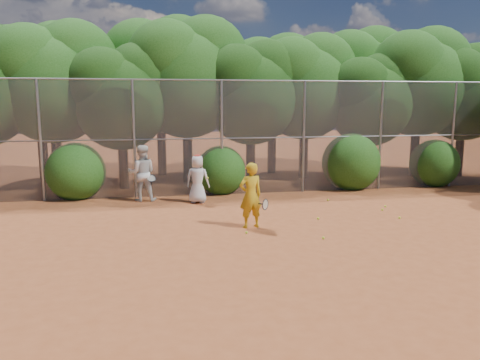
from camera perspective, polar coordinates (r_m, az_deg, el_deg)
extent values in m
plane|color=brown|center=(11.27, 7.41, -7.47)|extent=(80.00, 80.00, 0.00)
cylinder|color=gray|center=(16.68, -23.15, 4.40)|extent=(0.09, 0.09, 4.00)
cylinder|color=gray|center=(16.30, -12.77, 4.82)|extent=(0.09, 0.09, 4.00)
cylinder|color=gray|center=(16.46, -2.24, 5.10)|extent=(0.09, 0.09, 4.00)
cylinder|color=gray|center=(17.15, 7.77, 5.20)|extent=(0.09, 0.09, 4.00)
cylinder|color=gray|center=(18.31, 16.76, 5.16)|extent=(0.09, 0.09, 4.00)
cylinder|color=gray|center=(19.86, 24.50, 5.02)|extent=(0.09, 0.09, 4.00)
cylinder|color=gray|center=(16.59, 1.21, 12.05)|extent=(20.00, 0.05, 0.05)
cylinder|color=gray|center=(16.63, 1.18, 5.15)|extent=(20.00, 0.04, 0.04)
cube|color=slate|center=(16.63, 1.18, 5.15)|extent=(20.00, 0.02, 4.00)
sphere|color=black|center=(19.41, -27.23, 12.06)|extent=(3.05, 3.05, 3.05)
cylinder|color=black|center=(19.19, -21.42, 2.87)|extent=(0.38, 0.38, 2.52)
sphere|color=#1B4A12|center=(19.09, -21.88, 10.25)|extent=(4.03, 4.03, 4.03)
sphere|color=#1B4A12|center=(19.40, -19.43, 13.35)|extent=(3.23, 3.23, 3.23)
sphere|color=#1B4A12|center=(18.97, -24.35, 12.54)|extent=(3.02, 3.02, 3.02)
cylinder|color=black|center=(18.20, -14.04, 2.36)|extent=(0.36, 0.36, 2.17)
sphere|color=black|center=(18.07, -14.32, 9.06)|extent=(3.47, 3.47, 3.47)
sphere|color=black|center=(18.40, -12.16, 11.85)|extent=(2.78, 2.78, 2.78)
sphere|color=black|center=(17.87, -16.44, 11.20)|extent=(2.60, 2.60, 2.60)
cylinder|color=black|center=(19.18, -6.41, 3.68)|extent=(0.39, 0.39, 2.66)
sphere|color=#1B4A12|center=(19.09, -6.56, 11.48)|extent=(4.26, 4.26, 4.26)
sphere|color=#1B4A12|center=(19.66, -4.15, 14.57)|extent=(3.40, 3.40, 3.40)
sphere|color=#1B4A12|center=(18.78, -8.87, 14.07)|extent=(3.19, 3.19, 3.19)
cylinder|color=black|center=(18.96, 1.30, 3.08)|extent=(0.37, 0.37, 2.27)
sphere|color=black|center=(18.83, 1.33, 9.84)|extent=(3.64, 3.64, 3.64)
sphere|color=black|center=(19.38, 3.27, 12.51)|extent=(2.91, 2.91, 2.91)
sphere|color=black|center=(18.46, -0.46, 12.10)|extent=(2.73, 2.73, 2.73)
cylinder|color=black|center=(20.37, 7.75, 3.70)|extent=(0.38, 0.38, 2.45)
sphere|color=#1B4A12|center=(20.26, 7.91, 10.47)|extent=(3.92, 3.92, 3.92)
sphere|color=#1B4A12|center=(20.93, 9.72, 13.08)|extent=(3.14, 3.14, 3.14)
sphere|color=#1B4A12|center=(19.81, 6.31, 12.79)|extent=(2.94, 2.94, 2.94)
cylinder|color=black|center=(20.40, 15.32, 2.96)|extent=(0.36, 0.36, 2.10)
sphere|color=black|center=(20.28, 15.58, 8.74)|extent=(3.36, 3.36, 3.36)
sphere|color=black|center=(20.89, 16.96, 11.00)|extent=(2.69, 2.69, 2.69)
sphere|color=black|center=(19.80, 14.44, 10.73)|extent=(2.52, 2.52, 2.52)
cylinder|color=black|center=(22.09, 20.53, 3.82)|extent=(0.39, 0.39, 2.59)
sphere|color=#1B4A12|center=(22.01, 20.92, 10.40)|extent=(4.14, 4.14, 4.14)
sphere|color=#1B4A12|center=(22.84, 22.35, 12.87)|extent=(3.32, 3.32, 3.32)
sphere|color=#1B4A12|center=(21.41, 19.80, 12.73)|extent=(3.11, 3.11, 3.11)
cylinder|color=black|center=(22.95, 25.19, 3.36)|extent=(0.37, 0.37, 2.31)
sphere|color=black|center=(22.85, 25.60, 9.00)|extent=(3.70, 3.70, 3.70)
sphere|color=black|center=(23.61, 26.70, 11.16)|extent=(2.96, 2.96, 2.96)
sphere|color=black|center=(22.27, 24.79, 10.97)|extent=(2.77, 2.77, 2.77)
cylinder|color=black|center=(21.63, -22.91, 3.60)|extent=(0.39, 0.39, 2.62)
sphere|color=#1B4A12|center=(21.54, -23.36, 10.42)|extent=(4.20, 4.20, 4.20)
sphere|color=#1B4A12|center=(21.85, -21.10, 13.30)|extent=(3.36, 3.36, 3.36)
sphere|color=#1B4A12|center=(21.45, -25.66, 12.52)|extent=(3.15, 3.15, 3.15)
cylinder|color=black|center=(21.32, -9.54, 4.39)|extent=(0.40, 0.40, 2.80)
sphere|color=#1B4A12|center=(21.25, -9.75, 11.77)|extent=(4.48, 4.48, 4.48)
sphere|color=#1B4A12|center=(21.81, -7.42, 14.72)|extent=(3.58, 3.58, 3.58)
sphere|color=#1B4A12|center=(20.97, -12.01, 14.19)|extent=(3.36, 3.36, 3.36)
cylinder|color=black|center=(21.61, 3.90, 4.19)|extent=(0.38, 0.38, 2.52)
sphere|color=#1B4A12|center=(21.52, 3.98, 10.75)|extent=(4.03, 4.03, 4.03)
sphere|color=#1B4A12|center=(22.16, 5.81, 13.30)|extent=(3.23, 3.23, 3.23)
sphere|color=#1B4A12|center=(21.09, 2.31, 12.99)|extent=(3.02, 3.02, 3.02)
cylinder|color=black|center=(23.68, 14.18, 4.65)|extent=(0.40, 0.40, 2.73)
sphere|color=#1B4A12|center=(23.61, 14.45, 11.13)|extent=(4.37, 4.37, 4.37)
sphere|color=#1B4A12|center=(24.44, 16.03, 13.57)|extent=(3.49, 3.49, 3.49)
sphere|color=#1B4A12|center=(23.04, 13.12, 13.41)|extent=(3.28, 3.28, 3.28)
sphere|color=#1B4A12|center=(16.90, -19.40, 1.26)|extent=(2.00, 2.00, 2.00)
sphere|color=#1B4A12|center=(16.87, -2.37, 1.45)|extent=(1.80, 1.80, 1.80)
sphere|color=#1B4A12|center=(18.23, 13.39, 2.44)|extent=(2.20, 2.20, 2.20)
sphere|color=#1B4A12|center=(19.93, 22.62, 2.12)|extent=(1.90, 1.90, 1.90)
imported|color=gold|center=(12.20, 1.30, -1.88)|extent=(0.70, 0.53, 1.73)
torus|color=black|center=(12.13, 3.11, -2.99)|extent=(0.23, 0.24, 0.30)
cylinder|color=black|center=(12.24, 2.21, -2.88)|extent=(0.23, 0.22, 0.04)
imported|color=silver|center=(15.25, -5.19, 0.11)|extent=(0.89, 0.74, 1.57)
ellipsoid|color=#AA2518|center=(15.15, -5.23, 2.89)|extent=(0.22, 0.22, 0.13)
sphere|color=#BBDC28|center=(15.07, -3.98, 0.26)|extent=(0.07, 0.07, 0.07)
imported|color=silver|center=(15.81, -11.87, 0.83)|extent=(0.94, 0.74, 1.87)
torus|color=black|center=(15.53, -10.77, 0.21)|extent=(0.31, 0.25, 0.23)
cylinder|color=black|center=(15.71, -10.77, -0.27)|extent=(0.04, 0.22, 0.22)
sphere|color=#BBDC28|center=(13.37, 9.50, -4.63)|extent=(0.07, 0.07, 0.07)
sphere|color=#BBDC28|center=(14.86, 16.96, -3.48)|extent=(0.07, 0.07, 0.07)
sphere|color=#BBDC28|center=(11.53, 10.12, -6.96)|extent=(0.07, 0.07, 0.07)
sphere|color=#BBDC28|center=(14.01, 18.87, -4.37)|extent=(0.07, 0.07, 0.07)
sphere|color=#BBDC28|center=(11.81, 0.80, -6.42)|extent=(0.07, 0.07, 0.07)
sphere|color=#BBDC28|center=(15.88, 10.67, -2.40)|extent=(0.07, 0.07, 0.07)
sphere|color=#BBDC28|center=(15.36, 17.29, -3.08)|extent=(0.07, 0.07, 0.07)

